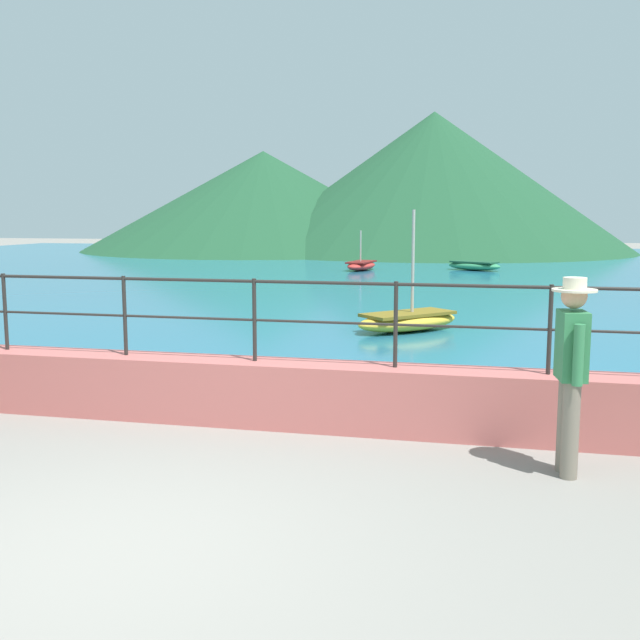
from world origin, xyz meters
name	(u,v)px	position (x,y,z in m)	size (l,w,h in m)	color
ground_plane	(113,548)	(0.00, 0.00, 0.00)	(120.00, 120.00, 0.00)	gray
promenade_wall	(255,392)	(0.00, 3.20, 0.35)	(20.00, 0.56, 0.70)	#BC605B
railing	(254,305)	(0.00, 3.20, 1.31)	(18.44, 0.04, 0.90)	#282623
lake_water	(429,271)	(0.00, 25.84, 0.03)	(64.00, 44.32, 0.06)	#236B89
hill_main	(433,183)	(-1.16, 41.95, 4.20)	(23.89, 23.89, 8.40)	#1E4C2D
hill_secondary	(264,201)	(-11.76, 41.42, 3.12)	(22.84, 22.84, 6.23)	#1E4C2D
person_walking	(571,366)	(3.18, 2.25, 0.98)	(0.38, 0.57, 1.75)	slate
boat_0	(408,320)	(0.94, 9.80, 0.26)	(2.23, 2.29, 2.31)	gold
boat_1	(474,265)	(1.78, 26.15, 0.26)	(2.45, 1.89, 0.36)	#338C59
boat_2	(361,265)	(-2.65, 25.19, 0.26)	(1.20, 2.40, 1.59)	red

